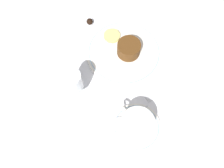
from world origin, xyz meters
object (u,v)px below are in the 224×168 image
coffee_cup (137,125)px  fork (163,90)px  dinner_plate (124,52)px  wine_glass (73,82)px  dessert_cake (129,49)px

coffee_cup → fork: (0.04, -0.16, -0.04)m
dinner_plate → wine_glass: size_ratio=2.30×
coffee_cup → fork: 0.17m
coffee_cup → dessert_cake: coffee_cup is taller
coffee_cup → wine_glass: size_ratio=1.06×
wine_glass → fork: size_ratio=0.67×
coffee_cup → dessert_cake: 0.27m
fork → wine_glass: bearing=51.0°
dinner_plate → fork: size_ratio=1.55×
wine_glass → fork: (-0.18, -0.23, -0.07)m
dessert_cake → wine_glass: bearing=89.5°
coffee_cup → dessert_cake: bearing=-36.0°
fork → coffee_cup: bearing=103.0°
dinner_plate → dessert_cake: size_ratio=3.35×
dinner_plate → coffee_cup: 0.28m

